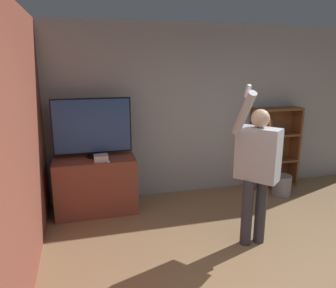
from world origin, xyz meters
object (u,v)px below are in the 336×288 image
Objects in this scene: game_console at (101,158)px; waste_bin at (282,185)px; bookshelf at (270,148)px; person at (257,165)px; television at (92,127)px.

game_console is 2.94m from waste_bin.
bookshelf is 2.04m from person.
person reaches higher than waste_bin.
person is 5.62× the size of waste_bin.
waste_bin is at bearing -0.86° from game_console.
bookshelf is 0.68m from waste_bin.
television reaches higher than bookshelf.
television is at bearing 110.45° from game_console.
television reaches higher than game_console.
game_console is at bearing 179.14° from waste_bin.
bookshelf is 4.04× the size of waste_bin.
television reaches higher than waste_bin.
bookshelf is at bearing 3.31° from television.
bookshelf is at bearing 104.15° from person.
person is 1.86m from waste_bin.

